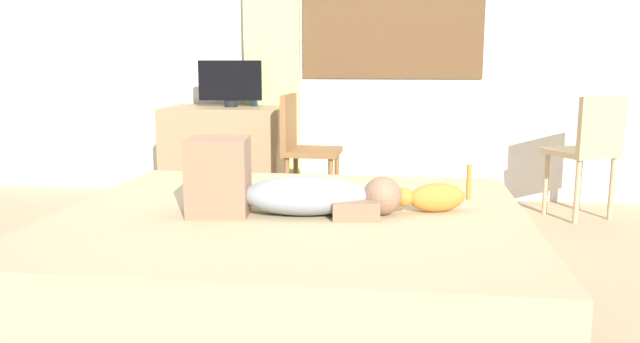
# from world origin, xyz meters

# --- Properties ---
(ground_plane) EXTENTS (16.00, 16.00, 0.00)m
(ground_plane) POSITION_xyz_m (0.00, 0.00, 0.00)
(ground_plane) COLOR tan
(back_wall_with_window) EXTENTS (6.40, 0.14, 2.90)m
(back_wall_with_window) POSITION_xyz_m (0.01, 2.32, 1.45)
(back_wall_with_window) COLOR silver
(back_wall_with_window) RESTS_ON ground
(bed) EXTENTS (2.15, 1.92, 0.43)m
(bed) POSITION_xyz_m (0.04, -0.03, 0.21)
(bed) COLOR brown
(bed) RESTS_ON ground
(person_lying) EXTENTS (0.94, 0.36, 0.34)m
(person_lying) POSITION_xyz_m (0.01, -0.09, 0.54)
(person_lying) COLOR #8C939E
(person_lying) RESTS_ON bed
(cat) EXTENTS (0.34, 0.19, 0.21)m
(cat) POSITION_xyz_m (0.67, 0.05, 0.49)
(cat) COLOR #C67A2D
(cat) RESTS_ON bed
(desk) EXTENTS (0.90, 0.56, 0.74)m
(desk) POSITION_xyz_m (-0.83, 1.92, 0.37)
(desk) COLOR #997A56
(desk) RESTS_ON ground
(tv_monitor) EXTENTS (0.48, 0.10, 0.35)m
(tv_monitor) POSITION_xyz_m (-0.78, 1.92, 0.92)
(tv_monitor) COLOR black
(tv_monitor) RESTS_ON desk
(cup) EXTENTS (0.07, 0.07, 0.09)m
(cup) POSITION_xyz_m (-0.64, 2.05, 0.78)
(cup) COLOR teal
(cup) RESTS_ON desk
(chair_by_desk) EXTENTS (0.39, 0.39, 0.86)m
(chair_by_desk) POSITION_xyz_m (-0.17, 1.58, 0.51)
(chair_by_desk) COLOR brown
(chair_by_desk) RESTS_ON ground
(chair_spare) EXTENTS (0.52, 0.52, 0.86)m
(chair_spare) POSITION_xyz_m (1.79, 1.73, 0.51)
(chair_spare) COLOR tan
(chair_spare) RESTS_ON ground
(curtain_left) EXTENTS (0.44, 0.06, 2.66)m
(curtain_left) POSITION_xyz_m (-0.52, 2.20, 1.33)
(curtain_left) COLOR #ADCC75
(curtain_left) RESTS_ON ground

